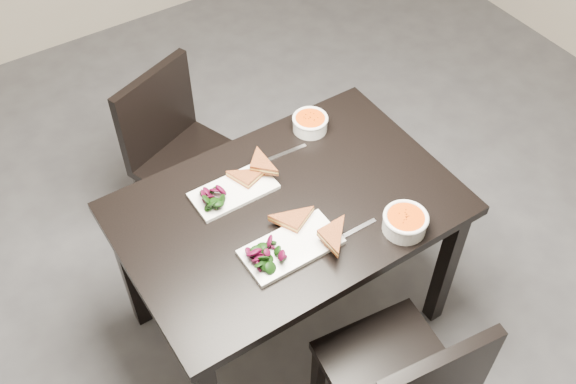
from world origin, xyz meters
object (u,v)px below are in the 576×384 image
at_px(plate_far, 234,191).
at_px(table, 288,222).
at_px(chair_far, 180,149).
at_px(plate_near, 291,247).
at_px(soup_bowl_near, 405,222).
at_px(chair_near, 405,382).
at_px(soup_bowl_far, 310,122).

bearing_deg(plate_far, table, -50.15).
distance_m(chair_far, plate_near, 0.94).
bearing_deg(table, plate_far, 129.85).
bearing_deg(chair_far, table, -102.98).
relative_size(chair_far, soup_bowl_near, 5.40).
height_order(plate_near, plate_far, plate_near).
height_order(chair_near, soup_bowl_far, chair_near).
relative_size(plate_far, soup_bowl_far, 2.16).
distance_m(table, soup_bowl_near, 0.44).
distance_m(plate_near, plate_far, 0.33).
bearing_deg(chair_far, soup_bowl_near, -90.87).
height_order(chair_near, plate_near, chair_near).
bearing_deg(chair_far, plate_near, -110.61).
relative_size(table, plate_near, 3.56).
distance_m(table, chair_far, 0.75).
xyz_separation_m(table, chair_near, (0.03, -0.67, -0.17)).
height_order(chair_near, chair_far, same).
distance_m(plate_near, soup_bowl_far, 0.60).
relative_size(soup_bowl_near, soup_bowl_far, 1.11).
bearing_deg(plate_far, chair_far, 86.87).
height_order(chair_near, plate_far, chair_near).
bearing_deg(chair_near, chair_far, 102.28).
height_order(soup_bowl_near, soup_bowl_far, soup_bowl_near).
bearing_deg(chair_far, soup_bowl_far, -69.33).
height_order(plate_far, soup_bowl_far, soup_bowl_far).
bearing_deg(plate_near, chair_far, 90.28).
xyz_separation_m(plate_near, soup_bowl_far, (0.39, 0.46, 0.03)).
xyz_separation_m(soup_bowl_near, soup_bowl_far, (0.01, 0.60, -0.00)).
relative_size(plate_near, soup_bowl_near, 2.14).
xyz_separation_m(chair_near, soup_bowl_near, (0.25, 0.36, 0.31)).
xyz_separation_m(plate_near, soup_bowl_near, (0.37, -0.14, 0.03)).
xyz_separation_m(table, soup_bowl_far, (0.29, 0.29, 0.13)).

